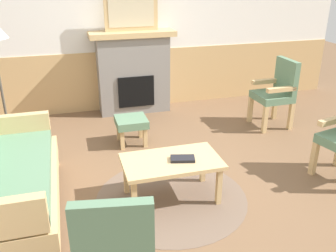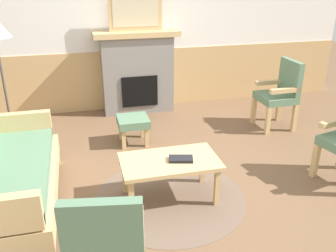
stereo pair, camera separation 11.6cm
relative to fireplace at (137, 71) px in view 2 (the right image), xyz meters
name	(u,v)px [view 2 (the right image)]	position (x,y,z in m)	size (l,w,h in m)	color
ground_plane	(176,185)	(0.00, -2.35, -0.65)	(14.00, 14.00, 0.00)	brown
wall_back	(133,26)	(0.00, 0.25, 0.66)	(7.20, 0.14, 2.70)	white
fireplace	(137,71)	(0.00, 0.00, 0.00)	(1.30, 0.44, 1.28)	gray
framed_picture	(135,11)	(0.00, 0.00, 0.91)	(0.80, 0.04, 0.56)	tan
couch	(11,174)	(-1.61, -2.39, -0.26)	(0.70, 1.80, 0.98)	tan
coffee_table	(170,165)	(-0.12, -2.56, -0.27)	(0.96, 0.56, 0.44)	tan
round_rug	(170,197)	(-0.12, -2.56, -0.65)	(1.54, 1.54, 0.01)	brown
book_on_table	(181,159)	(-0.02, -2.60, -0.20)	(0.23, 0.13, 0.03)	black
footstool	(133,123)	(-0.27, -1.19, -0.37)	(0.40, 0.40, 0.36)	tan
armchair_by_window_left	(281,91)	(1.87, -1.15, -0.11)	(0.49, 0.49, 0.98)	tan
armchair_front_left	(106,248)	(-0.85, -3.77, -0.11)	(0.55, 0.55, 0.98)	tan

